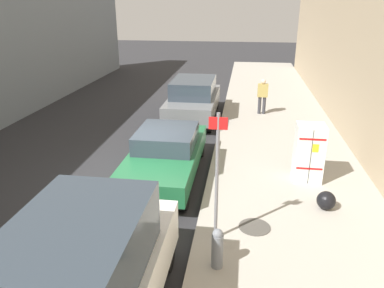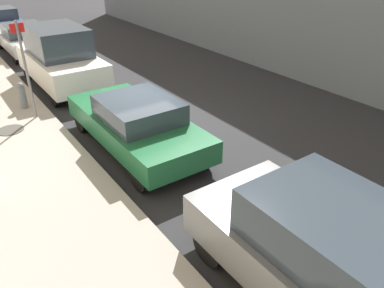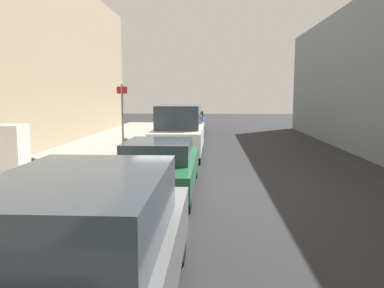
{
  "view_description": "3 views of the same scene",
  "coord_description": "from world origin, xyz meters",
  "px_view_note": "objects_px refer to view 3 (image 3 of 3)",
  "views": [
    {
      "loc": [
        -2.81,
        9.33,
        4.85
      ],
      "look_at": [
        -1.62,
        0.91,
        1.59
      ],
      "focal_mm": 35.0,
      "sensor_mm": 36.0,
      "label": 1
    },
    {
      "loc": [
        -4.38,
        -8.17,
        4.74
      ],
      "look_at": [
        -0.54,
        -2.7,
        1.08
      ],
      "focal_mm": 35.0,
      "sensor_mm": 36.0,
      "label": 2
    },
    {
      "loc": [
        0.71,
        -10.04,
        2.57
      ],
      "look_at": [
        0.17,
        -0.05,
        1.24
      ],
      "focal_mm": 35.0,
      "sensor_mm": 36.0,
      "label": 3
    }
  ],
  "objects_px": {
    "fire_hydrant": "(126,148)",
    "trash_bag": "(32,165)",
    "parked_van_white": "(179,132)",
    "parked_sedan_silver": "(187,128)",
    "street_sign_post": "(123,120)",
    "discarded_refrigerator": "(11,155)",
    "parked_suv_gray": "(82,253)",
    "parked_hatchback_blue": "(192,121)",
    "parked_sedan_green": "(160,165)"
  },
  "relations": [
    {
      "from": "trash_bag",
      "to": "parked_sedan_silver",
      "type": "height_order",
      "value": "parked_sedan_silver"
    },
    {
      "from": "parked_van_white",
      "to": "parked_sedan_silver",
      "type": "relative_size",
      "value": 1.07
    },
    {
      "from": "parked_van_white",
      "to": "parked_sedan_silver",
      "type": "bearing_deg",
      "value": 90.0
    },
    {
      "from": "fire_hydrant",
      "to": "parked_van_white",
      "type": "bearing_deg",
      "value": 44.05
    },
    {
      "from": "street_sign_post",
      "to": "parked_hatchback_blue",
      "type": "distance_m",
      "value": 13.26
    },
    {
      "from": "street_sign_post",
      "to": "fire_hydrant",
      "type": "height_order",
      "value": "street_sign_post"
    },
    {
      "from": "discarded_refrigerator",
      "to": "fire_hydrant",
      "type": "xyz_separation_m",
      "value": [
        2.18,
        4.03,
        -0.39
      ]
    },
    {
      "from": "fire_hydrant",
      "to": "parked_sedan_silver",
      "type": "height_order",
      "value": "parked_sedan_silver"
    },
    {
      "from": "parked_suv_gray",
      "to": "fire_hydrant",
      "type": "bearing_deg",
      "value": 100.36
    },
    {
      "from": "street_sign_post",
      "to": "parked_van_white",
      "type": "relative_size",
      "value": 0.59
    },
    {
      "from": "parked_suv_gray",
      "to": "trash_bag",
      "type": "bearing_deg",
      "value": 119.6
    },
    {
      "from": "trash_bag",
      "to": "street_sign_post",
      "type": "bearing_deg",
      "value": 31.62
    },
    {
      "from": "parked_suv_gray",
      "to": "parked_sedan_silver",
      "type": "bearing_deg",
      "value": 90.0
    },
    {
      "from": "trash_bag",
      "to": "parked_hatchback_blue",
      "type": "distance_m",
      "value": 15.27
    },
    {
      "from": "street_sign_post",
      "to": "trash_bag",
      "type": "distance_m",
      "value": 3.24
    },
    {
      "from": "parked_sedan_silver",
      "to": "fire_hydrant",
      "type": "bearing_deg",
      "value": -104.21
    },
    {
      "from": "parked_sedan_green",
      "to": "parked_hatchback_blue",
      "type": "height_order",
      "value": "parked_hatchback_blue"
    },
    {
      "from": "discarded_refrigerator",
      "to": "trash_bag",
      "type": "distance_m",
      "value": 1.69
    },
    {
      "from": "discarded_refrigerator",
      "to": "parked_suv_gray",
      "type": "distance_m",
      "value": 7.1
    },
    {
      "from": "fire_hydrant",
      "to": "trash_bag",
      "type": "bearing_deg",
      "value": -134.55
    },
    {
      "from": "trash_bag",
      "to": "parked_hatchback_blue",
      "type": "height_order",
      "value": "parked_hatchback_blue"
    },
    {
      "from": "discarded_refrigerator",
      "to": "parked_sedan_green",
      "type": "relative_size",
      "value": 0.35
    },
    {
      "from": "discarded_refrigerator",
      "to": "parked_van_white",
      "type": "relative_size",
      "value": 0.34
    },
    {
      "from": "fire_hydrant",
      "to": "parked_sedan_green",
      "type": "height_order",
      "value": "parked_sedan_green"
    },
    {
      "from": "trash_bag",
      "to": "parked_van_white",
      "type": "relative_size",
      "value": 0.1
    },
    {
      "from": "parked_sedan_green",
      "to": "parked_sedan_silver",
      "type": "relative_size",
      "value": 1.06
    },
    {
      "from": "street_sign_post",
      "to": "parked_van_white",
      "type": "distance_m",
      "value": 3.22
    },
    {
      "from": "fire_hydrant",
      "to": "trash_bag",
      "type": "xyz_separation_m",
      "value": [
        -2.42,
        -2.46,
        -0.19
      ]
    },
    {
      "from": "discarded_refrigerator",
      "to": "fire_hydrant",
      "type": "height_order",
      "value": "discarded_refrigerator"
    },
    {
      "from": "trash_bag",
      "to": "parked_sedan_green",
      "type": "bearing_deg",
      "value": -20.29
    },
    {
      "from": "trash_bag",
      "to": "discarded_refrigerator",
      "type": "bearing_deg",
      "value": -81.35
    },
    {
      "from": "discarded_refrigerator",
      "to": "fire_hydrant",
      "type": "distance_m",
      "value": 4.6
    },
    {
      "from": "discarded_refrigerator",
      "to": "parked_van_white",
      "type": "height_order",
      "value": "parked_van_white"
    },
    {
      "from": "trash_bag",
      "to": "parked_hatchback_blue",
      "type": "bearing_deg",
      "value": 73.92
    },
    {
      "from": "fire_hydrant",
      "to": "parked_sedan_silver",
      "type": "relative_size",
      "value": 0.19
    },
    {
      "from": "fire_hydrant",
      "to": "parked_hatchback_blue",
      "type": "distance_m",
      "value": 12.35
    },
    {
      "from": "parked_suv_gray",
      "to": "parked_sedan_silver",
      "type": "xyz_separation_m",
      "value": [
        0.0,
        17.05,
        -0.17
      ]
    },
    {
      "from": "trash_bag",
      "to": "parked_sedan_silver",
      "type": "xyz_separation_m",
      "value": [
        4.23,
        9.61,
        0.33
      ]
    },
    {
      "from": "parked_suv_gray",
      "to": "parked_hatchback_blue",
      "type": "relative_size",
      "value": 1.13
    },
    {
      "from": "street_sign_post",
      "to": "parked_sedan_green",
      "type": "xyz_separation_m",
      "value": [
        1.71,
        -3.12,
        -0.97
      ]
    },
    {
      "from": "parked_van_white",
      "to": "parked_hatchback_blue",
      "type": "distance_m",
      "value": 10.47
    },
    {
      "from": "trash_bag",
      "to": "parked_sedan_silver",
      "type": "bearing_deg",
      "value": 66.24
    },
    {
      "from": "street_sign_post",
      "to": "parked_suv_gray",
      "type": "height_order",
      "value": "street_sign_post"
    },
    {
      "from": "parked_sedan_green",
      "to": "parked_sedan_silver",
      "type": "distance_m",
      "value": 11.17
    },
    {
      "from": "parked_suv_gray",
      "to": "discarded_refrigerator",
      "type": "bearing_deg",
      "value": 124.2
    },
    {
      "from": "trash_bag",
      "to": "parked_sedan_silver",
      "type": "relative_size",
      "value": 0.1
    },
    {
      "from": "fire_hydrant",
      "to": "parked_sedan_green",
      "type": "bearing_deg",
      "value": -65.77
    },
    {
      "from": "parked_hatchback_blue",
      "to": "street_sign_post",
      "type": "bearing_deg",
      "value": -97.41
    },
    {
      "from": "discarded_refrigerator",
      "to": "trash_bag",
      "type": "xyz_separation_m",
      "value": [
        -0.24,
        1.57,
        -0.58
      ]
    },
    {
      "from": "fire_hydrant",
      "to": "trash_bag",
      "type": "height_order",
      "value": "fire_hydrant"
    }
  ]
}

